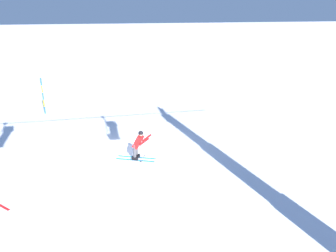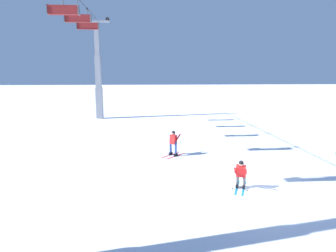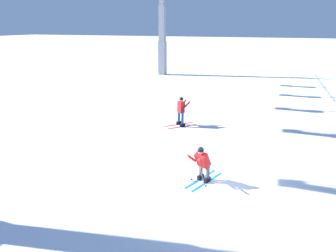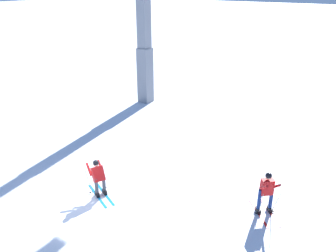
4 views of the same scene
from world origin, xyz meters
name	(u,v)px [view 4 (image 4 of 4)]	position (x,y,z in m)	size (l,w,h in m)	color
ground_plane	(82,204)	(0.00, 0.00, 0.00)	(260.00, 260.00, 0.00)	white
skier_carving_main	(98,176)	(0.04, 0.88, 0.78)	(1.80, 1.14, 1.50)	#198CCC
lift_tower_near	(144,30)	(-5.35, 10.56, 4.74)	(0.79, 2.72, 11.43)	gray
skier_distant_uphill	(267,190)	(5.70, 3.39, 0.93)	(1.59, 1.62, 1.65)	red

